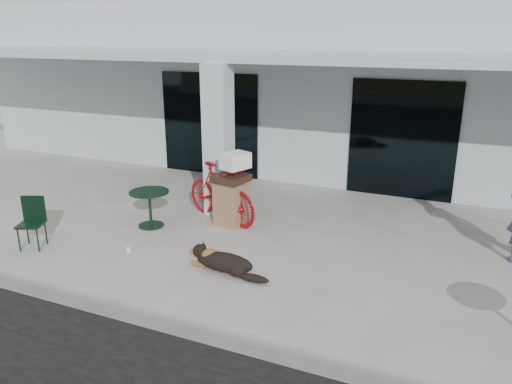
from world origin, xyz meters
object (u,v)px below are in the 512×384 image
at_px(bicycle, 221,193).
at_px(cafe_table_near, 150,209).
at_px(dog, 225,261).
at_px(cafe_chair_near, 31,224).
at_px(trash_receptacle, 231,200).

xyz_separation_m(bicycle, cafe_table_near, (-1.13, -0.85, -0.23)).
xyz_separation_m(bicycle, dog, (1.13, -2.04, -0.41)).
bearing_deg(bicycle, dog, -129.09).
relative_size(cafe_chair_near, trash_receptacle, 0.89).
xyz_separation_m(dog, cafe_table_near, (-2.27, 1.18, 0.18)).
bearing_deg(dog, cafe_chair_near, -164.35).
bearing_deg(cafe_table_near, trash_receptacle, 27.96).
bearing_deg(trash_receptacle, bicycle, 160.74).
distance_m(cafe_table_near, trash_receptacle, 1.61).
height_order(cafe_chair_near, trash_receptacle, trash_receptacle).
xyz_separation_m(cafe_chair_near, trash_receptacle, (2.73, 2.47, 0.05)).
height_order(bicycle, cafe_table_near, bicycle).
bearing_deg(cafe_chair_near, dog, -14.07).
height_order(bicycle, trash_receptacle, bicycle).
xyz_separation_m(cafe_table_near, cafe_chair_near, (-1.31, -1.72, 0.10)).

